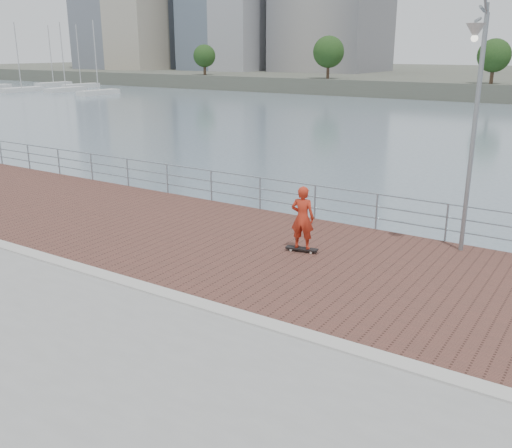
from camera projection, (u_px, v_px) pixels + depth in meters
The scene contains 9 objects.
water at pixel (207, 389), 12.60m from camera, with size 400.00×400.00×0.00m, color slate.
brick_lane at pixel (289, 256), 14.89m from camera, with size 40.00×6.80×0.02m, color brown.
curb at pixel (204, 305), 12.00m from camera, with size 40.00×0.40×0.06m, color #B7B5AD.
guardrail at pixel (345, 203), 17.41m from camera, with size 39.06×0.06×1.13m.
street_lamp at pixel (475, 87), 13.69m from camera, with size 0.44×1.28×6.06m.
skateboard at pixel (302, 249), 15.17m from camera, with size 0.89×0.40×0.10m.
skateboarder at pixel (303, 218), 14.91m from camera, with size 0.62×0.41×1.70m, color red.
shoreline_trees at pixel (490, 56), 77.91m from camera, with size 109.07×4.97×6.63m.
marina at pixel (51, 87), 102.33m from camera, with size 29.04×20.57×11.41m.
Camera 1 is at (6.89, -8.59, 5.21)m, focal length 40.00 mm.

